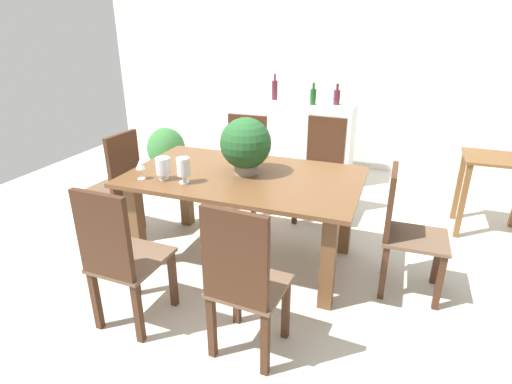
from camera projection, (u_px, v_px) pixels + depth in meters
ground_plane at (253, 246)px, 3.75m from camera, size 7.04×7.04×0.00m
back_wall at (321, 69)px, 5.50m from camera, size 6.40×0.10×2.60m
dining_table at (244, 190)px, 3.33m from camera, size 1.85×1.09×0.77m
chair_head_end at (118, 181)px, 3.75m from camera, size 0.45×0.44×1.00m
chair_far_left at (245, 157)px, 4.42m from camera, size 0.47×0.44×0.99m
chair_foot_end at (403, 227)px, 2.98m from camera, size 0.46×0.42×0.96m
chair_near_left at (119, 255)px, 2.57m from camera, size 0.42×0.48×1.01m
chair_far_right at (322, 165)px, 4.15m from camera, size 0.45×0.48×1.03m
chair_near_right at (242, 279)px, 2.31m from camera, size 0.45×0.44×1.02m
flower_centerpiece at (246, 144)px, 3.22m from camera, size 0.40×0.40×0.45m
crystal_vase_left at (183, 168)px, 3.07m from camera, size 0.10×0.10×0.20m
crystal_vase_center_near at (163, 166)px, 3.15m from camera, size 0.11×0.11×0.17m
wine_glass at (140, 165)px, 3.15m from camera, size 0.07×0.07×0.16m
kitchen_counter at (285, 139)px, 5.33m from camera, size 1.73×0.51×0.97m
wine_bottle_tall at (275, 90)px, 5.20m from camera, size 0.07×0.07×0.32m
wine_bottle_clear at (313, 96)px, 4.90m from camera, size 0.07×0.07×0.26m
wine_bottle_amber at (337, 97)px, 4.90m from camera, size 0.08×0.08×0.25m
side_table at (496, 178)px, 3.81m from camera, size 0.62×0.50×0.76m
potted_plant_floor at (166, 150)px, 5.35m from camera, size 0.49×0.49×0.64m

